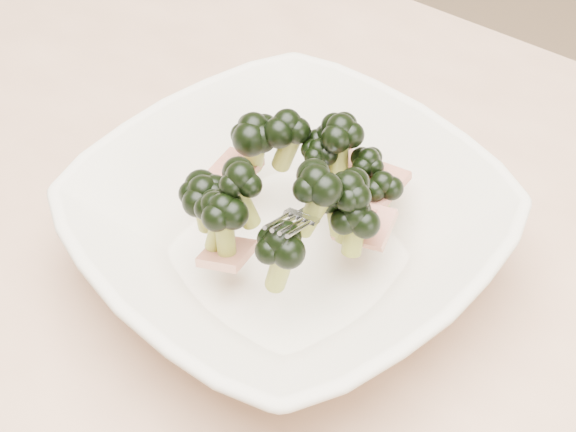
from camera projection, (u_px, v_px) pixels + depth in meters
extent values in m
cube|color=tan|center=(270.00, 278.00, 0.65)|extent=(1.20, 0.80, 0.04)
cylinder|color=tan|center=(140.00, 136.00, 1.34)|extent=(0.06, 0.06, 0.71)
imported|color=beige|center=(288.00, 227.00, 0.61)|extent=(0.35, 0.35, 0.07)
cylinder|color=olive|center=(339.00, 156.00, 0.63)|extent=(0.03, 0.03, 0.05)
ellipsoid|color=black|center=(341.00, 128.00, 0.61)|extent=(0.04, 0.04, 0.03)
cylinder|color=olive|center=(255.00, 153.00, 0.64)|extent=(0.03, 0.02, 0.04)
ellipsoid|color=black|center=(254.00, 128.00, 0.62)|extent=(0.04, 0.04, 0.03)
cylinder|color=olive|center=(327.00, 159.00, 0.64)|extent=(0.02, 0.02, 0.04)
ellipsoid|color=black|center=(328.00, 137.00, 0.63)|extent=(0.04, 0.04, 0.03)
cylinder|color=olive|center=(225.00, 233.00, 0.57)|extent=(0.02, 0.02, 0.04)
ellipsoid|color=black|center=(223.00, 207.00, 0.55)|extent=(0.03, 0.03, 0.03)
cylinder|color=olive|center=(205.00, 211.00, 0.60)|extent=(0.02, 0.02, 0.03)
ellipsoid|color=black|center=(203.00, 191.00, 0.58)|extent=(0.04, 0.04, 0.03)
cylinder|color=olive|center=(287.00, 149.00, 0.64)|extent=(0.03, 0.02, 0.04)
ellipsoid|color=black|center=(287.00, 124.00, 0.62)|extent=(0.04, 0.04, 0.03)
cylinder|color=olive|center=(354.00, 235.00, 0.58)|extent=(0.02, 0.02, 0.03)
ellipsoid|color=black|center=(356.00, 215.00, 0.56)|extent=(0.04, 0.04, 0.03)
cylinder|color=olive|center=(381.00, 200.00, 0.62)|extent=(0.02, 0.02, 0.03)
ellipsoid|color=black|center=(383.00, 183.00, 0.60)|extent=(0.03, 0.03, 0.03)
cylinder|color=olive|center=(346.00, 214.00, 0.58)|extent=(0.02, 0.03, 0.05)
ellipsoid|color=black|center=(349.00, 186.00, 0.56)|extent=(0.04, 0.04, 0.03)
cylinder|color=olive|center=(217.00, 228.00, 0.58)|extent=(0.02, 0.02, 0.04)
ellipsoid|color=black|center=(215.00, 204.00, 0.56)|extent=(0.03, 0.03, 0.02)
cylinder|color=olive|center=(280.00, 269.00, 0.55)|extent=(0.03, 0.02, 0.05)
ellipsoid|color=black|center=(279.00, 242.00, 0.53)|extent=(0.04, 0.04, 0.03)
cylinder|color=olive|center=(318.00, 166.00, 0.63)|extent=(0.02, 0.02, 0.03)
ellipsoid|color=black|center=(319.00, 149.00, 0.62)|extent=(0.03, 0.03, 0.02)
cylinder|color=olive|center=(335.00, 217.00, 0.58)|extent=(0.02, 0.01, 0.03)
ellipsoid|color=black|center=(336.00, 198.00, 0.56)|extent=(0.03, 0.03, 0.02)
cylinder|color=olive|center=(366.00, 178.00, 0.63)|extent=(0.01, 0.01, 0.03)
ellipsoid|color=black|center=(368.00, 159.00, 0.62)|extent=(0.03, 0.03, 0.02)
cylinder|color=olive|center=(315.00, 209.00, 0.56)|extent=(0.03, 0.03, 0.05)
ellipsoid|color=black|center=(316.00, 180.00, 0.54)|extent=(0.04, 0.04, 0.03)
cylinder|color=olive|center=(242.00, 203.00, 0.57)|extent=(0.03, 0.02, 0.04)
ellipsoid|color=black|center=(241.00, 177.00, 0.55)|extent=(0.04, 0.04, 0.03)
cube|color=maroon|center=(371.00, 182.00, 0.63)|extent=(0.04, 0.04, 0.01)
cube|color=maroon|center=(364.00, 225.00, 0.60)|extent=(0.05, 0.04, 0.02)
cube|color=maroon|center=(231.00, 173.00, 0.64)|extent=(0.04, 0.06, 0.01)
cube|color=maroon|center=(375.00, 189.00, 0.62)|extent=(0.03, 0.05, 0.01)
cube|color=maroon|center=(227.00, 253.00, 0.59)|extent=(0.04, 0.05, 0.02)
cube|color=maroon|center=(345.00, 167.00, 0.65)|extent=(0.04, 0.04, 0.02)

